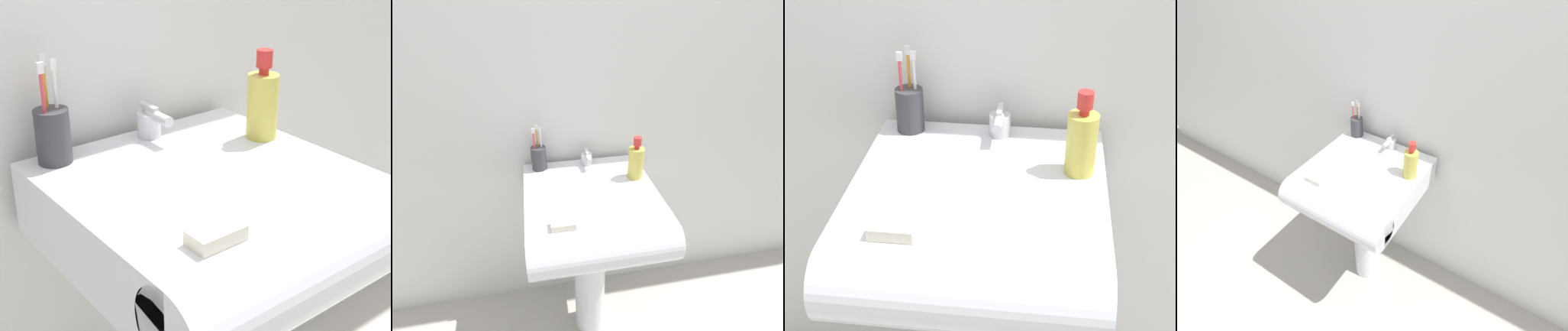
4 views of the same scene
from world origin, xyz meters
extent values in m
plane|color=#ADA89E|center=(0.00, 0.00, 0.00)|extent=(6.00, 6.00, 0.00)
cube|color=silver|center=(0.00, 0.29, 1.20)|extent=(5.00, 0.05, 2.40)
cylinder|color=white|center=(0.00, 0.00, 0.35)|extent=(0.14, 0.14, 0.70)
cube|color=white|center=(0.00, 0.00, 0.78)|extent=(0.52, 0.50, 0.15)
cylinder|color=white|center=(0.00, -0.25, 0.78)|extent=(0.52, 0.15, 0.15)
cylinder|color=silver|center=(0.02, 0.20, 0.87)|extent=(0.05, 0.05, 0.05)
cylinder|color=silver|center=(0.02, 0.17, 0.90)|extent=(0.02, 0.07, 0.02)
cube|color=silver|center=(0.02, 0.20, 0.91)|extent=(0.01, 0.06, 0.01)
cylinder|color=#38383D|center=(-0.19, 0.20, 0.90)|extent=(0.06, 0.06, 0.10)
cylinder|color=#D83F4C|center=(-0.20, 0.19, 0.94)|extent=(0.01, 0.01, 0.16)
cube|color=white|center=(-0.20, 0.19, 1.03)|extent=(0.01, 0.01, 0.02)
cylinder|color=white|center=(-0.17, 0.21, 0.94)|extent=(0.01, 0.01, 0.16)
cube|color=white|center=(-0.17, 0.21, 1.03)|extent=(0.01, 0.01, 0.02)
cylinder|color=orange|center=(-0.19, 0.22, 0.95)|extent=(0.01, 0.01, 0.17)
cube|color=white|center=(-0.19, 0.22, 1.04)|extent=(0.01, 0.01, 0.02)
cylinder|color=gold|center=(0.20, 0.06, 0.91)|extent=(0.06, 0.06, 0.13)
cylinder|color=red|center=(0.20, 0.06, 0.99)|extent=(0.02, 0.02, 0.01)
cylinder|color=red|center=(0.20, 0.06, 1.01)|extent=(0.03, 0.03, 0.03)
cube|color=silver|center=(-0.13, -0.20, 0.86)|extent=(0.08, 0.05, 0.02)
camera|label=1|loc=(-0.61, -0.76, 1.31)|focal=55.00mm
camera|label=2|loc=(-0.20, -0.97, 1.53)|focal=28.00mm
camera|label=3|loc=(0.13, -1.02, 1.50)|focal=55.00mm
camera|label=4|loc=(0.62, -0.90, 1.76)|focal=28.00mm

